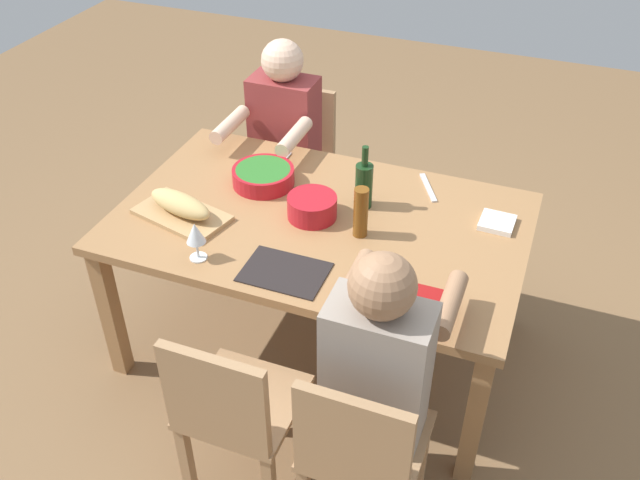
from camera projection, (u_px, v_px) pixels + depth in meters
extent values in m
plane|color=brown|center=(320.00, 343.00, 3.37)|extent=(8.00, 8.00, 0.00)
cube|color=#9E7044|center=(320.00, 223.00, 2.94)|extent=(1.72, 1.08, 0.04)
cube|color=#9E7044|center=(111.00, 313.00, 3.03)|extent=(0.07, 0.07, 0.70)
cube|color=#9E7044|center=(474.00, 418.00, 2.57)|extent=(0.07, 0.07, 0.70)
cube|color=#9E7044|center=(214.00, 199.00, 3.74)|extent=(0.07, 0.07, 0.70)
cube|color=#9E7044|center=(513.00, 266.00, 3.29)|extent=(0.07, 0.07, 0.70)
cube|color=#A87F56|center=(244.00, 402.00, 2.53)|extent=(0.40, 0.40, 0.03)
cube|color=#A87F56|center=(215.00, 400.00, 2.26)|extent=(0.38, 0.04, 0.40)
cube|color=#A87F56|center=(228.00, 395.00, 2.84)|extent=(0.04, 0.04, 0.42)
cube|color=#A87F56|center=(305.00, 419.00, 2.74)|extent=(0.04, 0.04, 0.42)
cube|color=#A87F56|center=(187.00, 462.00, 2.58)|extent=(0.04, 0.04, 0.42)
cube|color=#A87F56|center=(291.00, 170.00, 3.82)|extent=(0.40, 0.40, 0.03)
cube|color=#A87F56|center=(302.00, 121.00, 3.83)|extent=(0.38, 0.04, 0.40)
cube|color=#A87F56|center=(308.00, 226.00, 3.78)|extent=(0.04, 0.04, 0.42)
cube|color=#A87F56|center=(252.00, 213.00, 3.88)|extent=(0.04, 0.04, 0.42)
cube|color=#A87F56|center=(330.00, 194.00, 4.04)|extent=(0.04, 0.04, 0.42)
cube|color=#A87F56|center=(276.00, 183.00, 4.13)|extent=(0.04, 0.04, 0.42)
cylinder|color=#2D2D38|center=(289.00, 226.00, 3.76)|extent=(0.11, 0.11, 0.45)
cylinder|color=#2D2D38|center=(263.00, 220.00, 3.81)|extent=(0.11, 0.11, 0.45)
cube|color=maroon|center=(285.00, 128.00, 3.60)|extent=(0.34, 0.20, 0.55)
cylinder|color=beige|center=(294.00, 137.00, 3.28)|extent=(0.07, 0.30, 0.07)
cylinder|color=beige|center=(230.00, 125.00, 3.38)|extent=(0.07, 0.30, 0.07)
sphere|color=beige|center=(282.00, 60.00, 3.38)|extent=(0.21, 0.21, 0.21)
cube|color=#A87F56|center=(367.00, 440.00, 2.39)|extent=(0.40, 0.40, 0.03)
cube|color=#A87F56|center=(352.00, 443.00, 2.13)|extent=(0.38, 0.04, 0.40)
cube|color=#A87F56|center=(337.00, 429.00, 2.70)|extent=(0.04, 0.04, 0.42)
cube|color=#A87F56|center=(421.00, 456.00, 2.61)|extent=(0.04, 0.04, 0.42)
cylinder|color=#2D2D38|center=(363.00, 424.00, 2.71)|extent=(0.11, 0.11, 0.45)
cylinder|color=#2D2D38|center=(402.00, 436.00, 2.66)|extent=(0.11, 0.11, 0.45)
cube|color=gray|center=(376.00, 371.00, 2.26)|extent=(0.34, 0.20, 0.55)
cylinder|color=#9E7251|center=(355.00, 281.00, 2.44)|extent=(0.07, 0.30, 0.07)
cylinder|color=#9E7251|center=(450.00, 304.00, 2.34)|extent=(0.07, 0.30, 0.07)
sphere|color=#9E7251|center=(382.00, 286.00, 2.04)|extent=(0.21, 0.21, 0.21)
cylinder|color=#B21923|center=(263.00, 176.00, 3.12)|extent=(0.28, 0.28, 0.08)
cylinder|color=#2D7028|center=(263.00, 172.00, 3.11)|extent=(0.25, 0.25, 0.03)
cylinder|color=#B21923|center=(312.00, 207.00, 2.91)|extent=(0.21, 0.21, 0.10)
cylinder|color=orange|center=(312.00, 201.00, 2.89)|extent=(0.19, 0.19, 0.03)
cube|color=tan|center=(182.00, 215.00, 2.93)|extent=(0.44, 0.31, 0.02)
ellipsoid|color=tan|center=(180.00, 204.00, 2.90)|extent=(0.34, 0.18, 0.09)
cylinder|color=#193819|center=(364.00, 186.00, 2.95)|extent=(0.08, 0.08, 0.20)
cylinder|color=#193819|center=(365.00, 156.00, 2.86)|extent=(0.03, 0.03, 0.09)
cylinder|color=brown|center=(361.00, 212.00, 2.77)|extent=(0.06, 0.06, 0.22)
cylinder|color=silver|center=(199.00, 257.00, 2.71)|extent=(0.07, 0.07, 0.01)
cylinder|color=silver|center=(197.00, 249.00, 2.69)|extent=(0.01, 0.01, 0.07)
cone|color=silver|center=(195.00, 233.00, 2.64)|extent=(0.08, 0.08, 0.08)
cube|color=black|center=(285.00, 272.00, 2.64)|extent=(0.32, 0.23, 0.01)
cube|color=silver|center=(283.00, 161.00, 3.30)|extent=(0.02, 0.17, 0.01)
cube|color=maroon|center=(404.00, 302.00, 2.51)|extent=(0.32, 0.23, 0.01)
cube|color=silver|center=(428.00, 188.00, 3.11)|extent=(0.13, 0.21, 0.01)
cube|color=white|center=(497.00, 223.00, 2.88)|extent=(0.14, 0.14, 0.02)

